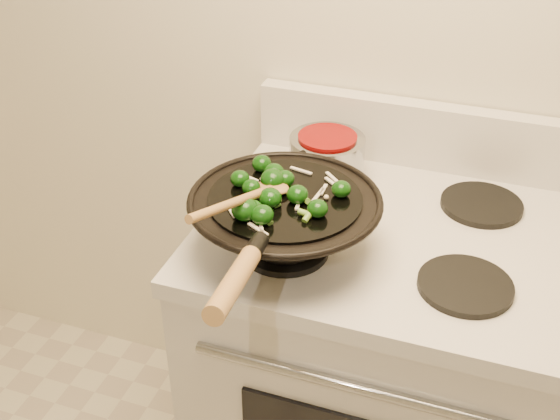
% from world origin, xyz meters
% --- Properties ---
extents(stove, '(0.78, 0.67, 1.08)m').
position_xyz_m(stove, '(-0.05, 1.17, 0.47)').
color(stove, silver).
rests_on(stove, ground).
extents(wok, '(0.38, 0.63, 0.21)m').
position_xyz_m(wok, '(-0.23, 1.02, 1.00)').
color(wok, black).
rests_on(wok, stove).
extents(stirfry, '(0.24, 0.26, 0.04)m').
position_xyz_m(stirfry, '(-0.25, 1.01, 1.07)').
color(stirfry, black).
rests_on(stirfry, wok).
extents(wooden_spoon, '(0.10, 0.30, 0.10)m').
position_xyz_m(wooden_spoon, '(-0.28, 0.96, 1.08)').
color(wooden_spoon, olive).
rests_on(wooden_spoon, wok).
extents(saucepan, '(0.18, 0.27, 0.10)m').
position_xyz_m(saucepan, '(-0.23, 1.32, 0.99)').
color(saucepan, '#94979C').
rests_on(saucepan, stove).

